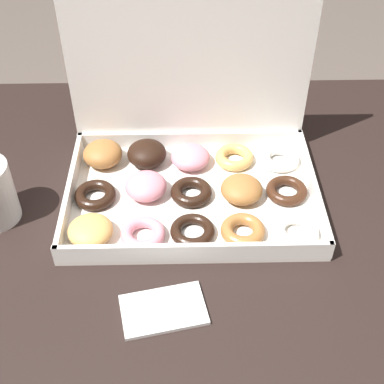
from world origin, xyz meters
TOP-DOWN VIEW (x-y plane):
  - dining_table at (0.00, 0.00)m, footprint 0.91×0.75m
  - donut_box at (-0.01, 0.03)m, footprint 0.42×0.29m
  - paper_napkin at (-0.04, -0.24)m, footprint 0.13×0.09m

SIDE VIEW (x-z plane):
  - dining_table at x=0.00m, z-range 0.24..0.96m
  - paper_napkin at x=-0.04m, z-range 0.72..0.72m
  - donut_box at x=-0.01m, z-range 0.61..0.93m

